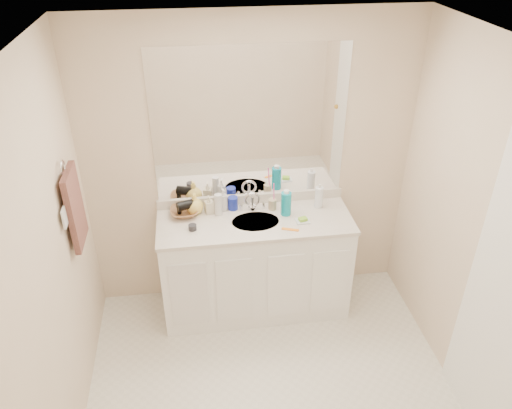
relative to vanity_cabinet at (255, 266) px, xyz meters
The scene contains 30 objects.
floor 1.11m from the vanity_cabinet, 90.00° to the right, with size 2.60×2.60×0.00m, color white.
ceiling 2.23m from the vanity_cabinet, 90.00° to the right, with size 2.60×2.60×0.02m, color white.
wall_back 0.82m from the vanity_cabinet, 90.00° to the left, with size 2.60×0.02×2.40m, color beige.
wall_left 1.83m from the vanity_cabinet, 141.75° to the right, with size 0.02×2.60×2.40m, color beige.
wall_right 1.83m from the vanity_cabinet, 38.25° to the right, with size 0.02×2.60×2.40m, color beige.
vanity_cabinet is the anchor object (origin of this frame).
countertop 0.44m from the vanity_cabinet, ahead, with size 1.52×0.57×0.03m, color beige.
backsplash 0.56m from the vanity_cabinet, 90.00° to the left, with size 1.52×0.03×0.08m, color silver.
sink_basin 0.44m from the vanity_cabinet, 90.00° to the right, with size 0.37×0.37×0.02m, color beige.
faucet 0.53m from the vanity_cabinet, 90.00° to the left, with size 0.02×0.02×0.11m, color silver.
mirror 1.17m from the vanity_cabinet, 90.00° to the left, with size 1.48×0.01×1.20m, color white.
blue_mug 0.56m from the vanity_cabinet, 129.51° to the left, with size 0.08×0.08×0.11m, color #17269F.
tan_cup 0.54m from the vanity_cabinet, 41.38° to the left, with size 0.06×0.06×0.09m, color tan.
toothbrush 0.64m from the vanity_cabinet, 39.66° to the left, with size 0.01×0.01×0.18m, color #FF43AF.
mouthwash_bottle 0.61m from the vanity_cabinet, 11.11° to the left, with size 0.08×0.08×0.19m, color #0E93AA.
clear_pump_bottle 0.77m from the vanity_cabinet, 13.36° to the left, with size 0.07×0.07×0.18m, color white.
soap_dish 0.59m from the vanity_cabinet, 12.23° to the right, with size 0.10×0.08×0.01m, color silver.
green_soap 0.61m from the vanity_cabinet, 12.23° to the right, with size 0.06×0.05×0.02m, color #84C530.
orange_comb 0.55m from the vanity_cabinet, 35.23° to the right, with size 0.13×0.03×0.01m, color orange.
dark_jar 0.68m from the vanity_cabinet, behind, with size 0.06×0.06×0.04m, color #242428.
extra_white_bottle 0.62m from the vanity_cabinet, 156.28° to the left, with size 0.06×0.06×0.18m, color silver.
soap_bottle_white 0.62m from the vanity_cabinet, 141.44° to the left, with size 0.07×0.07×0.19m, color silver.
soap_bottle_cream 0.65m from the vanity_cabinet, 155.35° to the left, with size 0.07×0.07×0.15m, color beige.
soap_bottle_yellow 0.73m from the vanity_cabinet, 159.57° to the left, with size 0.13×0.13×0.17m, color #F2D35E.
wicker_basket 0.74m from the vanity_cabinet, 164.54° to the left, with size 0.22×0.22×0.05m, color brown.
hair_dryer 0.77m from the vanity_cabinet, 163.97° to the left, with size 0.07×0.07×0.15m, color black.
towel_ring 1.71m from the vanity_cabinet, 168.86° to the right, with size 0.11×0.11×0.01m, color silver.
hand_towel 1.52m from the vanity_cabinet, 168.69° to the right, with size 0.04×0.32×0.55m, color #492B27.
switch_plate 1.61m from the vanity_cabinet, 160.52° to the right, with size 0.01×0.09×0.13m, color white.
door 1.94m from the vanity_cabinet, 45.81° to the right, with size 0.02×0.82×2.00m, color white.
Camera 1 is at (-0.45, -2.20, 2.99)m, focal length 35.00 mm.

